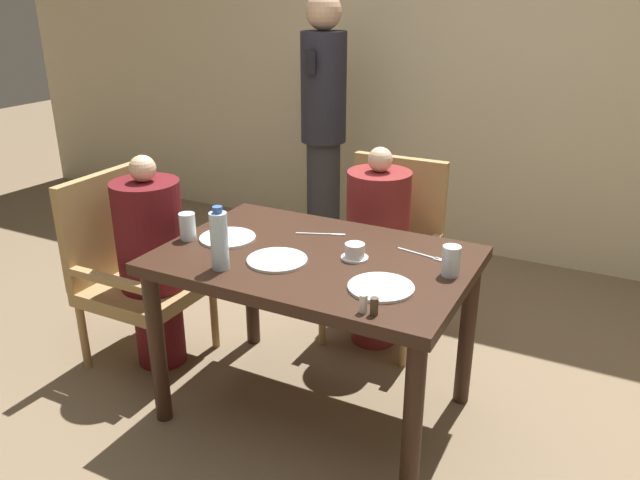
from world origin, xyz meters
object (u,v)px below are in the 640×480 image
object	(u,v)px
plate_main_right	(381,287)
water_bottle	(219,240)
diner_in_left_chair	(153,261)
plate_main_left	(277,260)
chair_left_side	(130,267)
chair_far_side	(387,246)
standing_host	(323,123)
diner_in_far_chair	(377,247)
teacup_with_saucer	(355,252)
glass_tall_near	(451,261)
glass_tall_mid	(188,226)
plate_dessert_center	(228,238)

from	to	relation	value
plate_main_right	water_bottle	distance (m)	0.64
diner_in_left_chair	plate_main_left	bearing A→B (deg)	-9.40
chair_left_side	water_bottle	bearing A→B (deg)	-20.29
chair_far_side	standing_host	xyz separation A→B (m)	(-0.77, 0.77, 0.45)
chair_left_side	diner_in_far_chair	xyz separation A→B (m)	(1.04, 0.68, 0.05)
standing_host	teacup_with_saucer	size ratio (longest dim) A/B	15.80
glass_tall_near	plate_main_left	bearing A→B (deg)	-163.54
standing_host	teacup_with_saucer	world-z (taller)	standing_host
plate_main_left	glass_tall_mid	size ratio (longest dim) A/B	2.07
plate_main_right	glass_tall_near	xyz separation A→B (m)	(0.19, 0.23, 0.05)
plate_main_left	glass_tall_near	distance (m)	0.68
chair_left_side	diner_in_left_chair	size ratio (longest dim) A/B	0.88
diner_in_left_chair	chair_far_side	bearing A→B (deg)	43.17
chair_left_side	plate_main_right	xyz separation A→B (m)	(1.39, -0.17, 0.27)
diner_in_left_chair	teacup_with_saucer	bearing A→B (deg)	2.08
chair_left_side	glass_tall_mid	xyz separation A→B (m)	(0.46, -0.10, 0.33)
plate_main_right	glass_tall_near	bearing A→B (deg)	50.75
diner_in_left_chair	glass_tall_near	bearing A→B (deg)	2.50
teacup_with_saucer	glass_tall_near	size ratio (longest dim) A/B	0.94
plate_main_left	glass_tall_near	xyz separation A→B (m)	(0.65, 0.19, 0.05)
diner_in_left_chair	standing_host	distance (m)	1.65
water_bottle	glass_tall_mid	xyz separation A→B (m)	(-0.31, 0.19, -0.06)
plate_main_left	plate_dessert_center	distance (m)	0.33
chair_far_side	water_bottle	world-z (taller)	water_bottle
chair_far_side	water_bottle	size ratio (longest dim) A/B	3.73
water_bottle	glass_tall_near	distance (m)	0.88
chair_left_side	plate_main_left	xyz separation A→B (m)	(0.93, -0.13, 0.27)
plate_main_left	chair_left_side	bearing A→B (deg)	172.09
diner_in_left_chair	diner_in_far_chair	xyz separation A→B (m)	(0.89, 0.68, -0.01)
chair_left_side	plate_main_right	distance (m)	1.43
chair_left_side	standing_host	bearing A→B (deg)	80.67
plate_main_left	standing_host	bearing A→B (deg)	111.17
standing_host	plate_main_right	world-z (taller)	standing_host
plate_dessert_center	glass_tall_near	xyz separation A→B (m)	(0.96, 0.08, 0.05)
plate_main_left	plate_dessert_center	xyz separation A→B (m)	(-0.31, 0.11, 0.00)
chair_left_side	plate_main_left	size ratio (longest dim) A/B	3.89
chair_left_side	chair_far_side	xyz separation A→B (m)	(1.04, 0.83, 0.00)
diner_in_left_chair	water_bottle	xyz separation A→B (m)	(0.62, -0.28, 0.33)
water_bottle	glass_tall_near	size ratio (longest dim) A/B	2.16
diner_in_far_chair	teacup_with_saucer	xyz separation A→B (m)	(0.16, -0.64, 0.24)
water_bottle	glass_tall_near	bearing A→B (deg)	23.19
plate_main_left	water_bottle	distance (m)	0.25
chair_left_side	diner_in_left_chair	xyz separation A→B (m)	(0.15, 0.00, 0.06)
chair_left_side	glass_tall_mid	world-z (taller)	chair_left_side
teacup_with_saucer	diner_in_left_chair	bearing A→B (deg)	-177.92
diner_in_far_chair	water_bottle	world-z (taller)	diner_in_far_chair
diner_in_left_chair	water_bottle	size ratio (longest dim) A/B	4.23
plate_main_left	water_bottle	bearing A→B (deg)	-136.02
chair_far_side	teacup_with_saucer	bearing A→B (deg)	-78.65
plate_main_right	water_bottle	size ratio (longest dim) A/B	0.96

